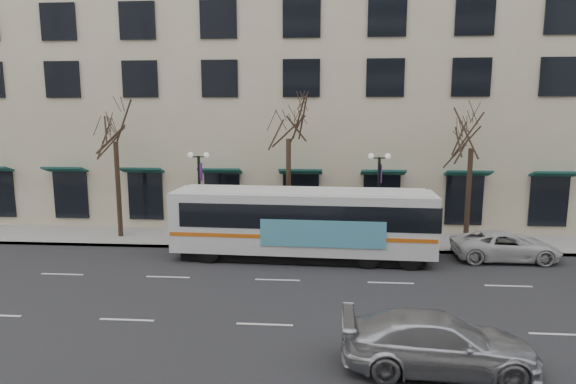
# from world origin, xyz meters

# --- Properties ---
(ground) EXTENTS (160.00, 160.00, 0.00)m
(ground) POSITION_xyz_m (0.00, 0.00, 0.00)
(ground) COLOR black
(ground) RESTS_ON ground
(sidewalk_far) EXTENTS (80.00, 4.00, 0.15)m
(sidewalk_far) POSITION_xyz_m (5.00, 9.00, 0.07)
(sidewalk_far) COLOR gray
(sidewalk_far) RESTS_ON ground
(building_hotel) EXTENTS (40.00, 20.00, 24.00)m
(building_hotel) POSITION_xyz_m (-2.00, 21.00, 12.00)
(building_hotel) COLOR #BBAE8E
(building_hotel) RESTS_ON ground
(tree_far_left) EXTENTS (3.60, 3.60, 8.34)m
(tree_far_left) POSITION_xyz_m (-10.00, 8.80, 6.70)
(tree_far_left) COLOR black
(tree_far_left) RESTS_ON ground
(tree_far_mid) EXTENTS (3.60, 3.60, 8.55)m
(tree_far_mid) POSITION_xyz_m (0.00, 8.80, 6.91)
(tree_far_mid) COLOR black
(tree_far_mid) RESTS_ON ground
(tree_far_right) EXTENTS (3.60, 3.60, 8.06)m
(tree_far_right) POSITION_xyz_m (10.00, 8.80, 6.42)
(tree_far_right) COLOR black
(tree_far_right) RESTS_ON ground
(lamp_post_left) EXTENTS (1.22, 0.45, 5.21)m
(lamp_post_left) POSITION_xyz_m (-4.99, 8.20, 2.94)
(lamp_post_left) COLOR black
(lamp_post_left) RESTS_ON ground
(lamp_post_right) EXTENTS (1.22, 0.45, 5.21)m
(lamp_post_right) POSITION_xyz_m (5.01, 8.20, 2.94)
(lamp_post_right) COLOR black
(lamp_post_right) RESTS_ON ground
(city_bus) EXTENTS (13.21, 3.36, 3.55)m
(city_bus) POSITION_xyz_m (1.04, 5.61, 1.94)
(city_bus) COLOR silver
(city_bus) RESTS_ON ground
(silver_car) EXTENTS (5.63, 2.38, 1.62)m
(silver_car) POSITION_xyz_m (5.39, -4.84, 0.81)
(silver_car) COLOR #B7B9C0
(silver_car) RESTS_ON ground
(white_pickup) EXTENTS (5.24, 2.47, 1.45)m
(white_pickup) POSITION_xyz_m (11.22, 6.20, 0.72)
(white_pickup) COLOR silver
(white_pickup) RESTS_ON ground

